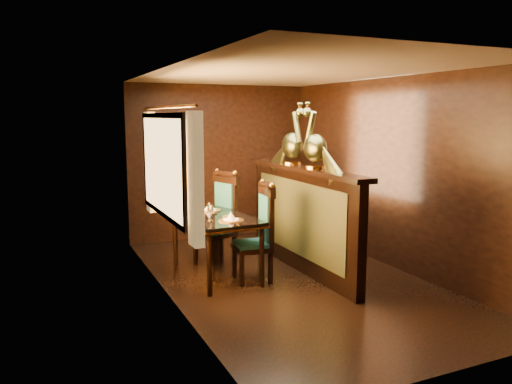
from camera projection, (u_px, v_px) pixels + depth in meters
ground at (290, 280)px, 6.14m from camera, size 5.00×5.00×0.00m
room_shell at (285, 152)px, 5.88m from camera, size 3.04×5.04×2.52m
partition at (302, 217)px, 6.44m from camera, size 0.26×2.70×1.36m
dining_table at (215, 222)px, 6.16m from camera, size 0.88×1.36×0.98m
chair_left at (261, 229)px, 6.07m from camera, size 0.49×0.51×1.23m
chair_right at (222, 215)px, 6.75m from camera, size 0.59×0.60×1.29m
peacock_left at (315, 136)px, 6.01m from camera, size 0.26×0.68×0.81m
peacock_right at (292, 134)px, 6.54m from camera, size 0.25×0.68×0.81m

